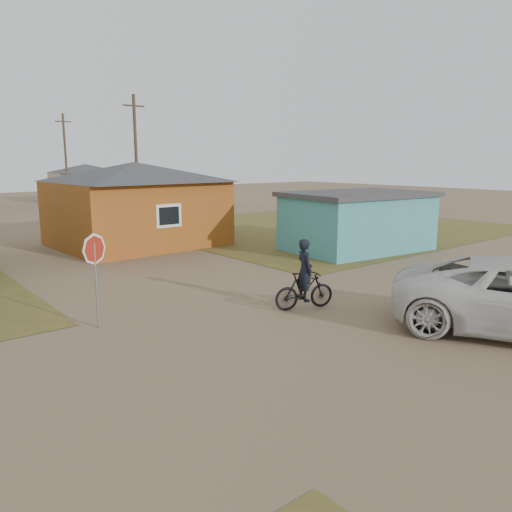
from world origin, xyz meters
The scene contains 9 objects.
ground centered at (0.00, 0.00, 0.00)m, with size 120.00×120.00×0.00m, color #7A6146.
grass_ne centered at (14.00, 13.00, 0.01)m, with size 20.00×18.00×0.00m, color brown.
house_yellow centered at (2.50, 14.00, 2.00)m, with size 7.72×6.76×3.90m.
shed_turquoise centered at (9.50, 6.50, 1.31)m, with size 6.71×4.93×2.60m.
house_beige_east centered at (10.00, 40.00, 1.86)m, with size 6.95×6.05×3.60m.
utility_pole_near centered at (6.50, 22.00, 4.14)m, with size 1.40×0.20×8.00m.
utility_pole_far centered at (7.50, 38.00, 4.14)m, with size 1.40×0.20×8.00m.
stop_sign centered at (-3.68, 3.54, 1.71)m, with size 0.75×0.08×2.31m.
cyclist centered at (1.26, 1.51, 0.70)m, with size 1.77×1.01×1.93m.
Camera 1 is at (-8.03, -7.77, 3.99)m, focal length 35.00 mm.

